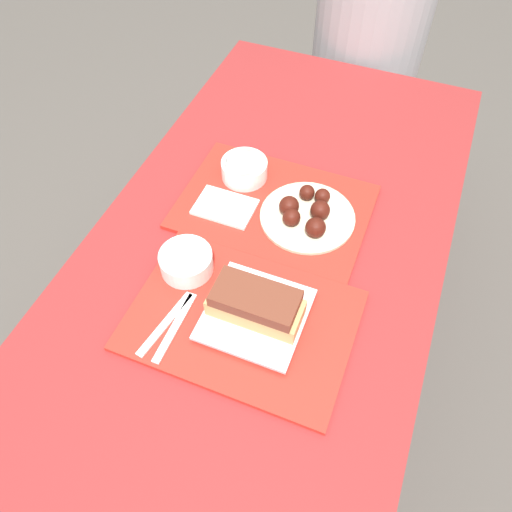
# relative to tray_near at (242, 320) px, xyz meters

# --- Properties ---
(ground_plane) EXTENTS (12.00, 12.00, 0.00)m
(ground_plane) POSITION_rel_tray_near_xyz_m (-0.03, 0.16, -0.74)
(ground_plane) COLOR #4C4742
(picnic_table) EXTENTS (0.81, 1.71, 0.74)m
(picnic_table) POSITION_rel_tray_near_xyz_m (-0.03, 0.16, -0.10)
(picnic_table) COLOR maroon
(picnic_table) RESTS_ON ground_plane
(picnic_bench_far) EXTENTS (0.77, 0.28, 0.44)m
(picnic_bench_far) POSITION_rel_tray_near_xyz_m (-0.03, 1.23, -0.37)
(picnic_bench_far) COLOR maroon
(picnic_bench_far) RESTS_ON ground_plane
(tray_near) EXTENTS (0.46, 0.32, 0.01)m
(tray_near) POSITION_rel_tray_near_xyz_m (0.00, 0.00, 0.00)
(tray_near) COLOR red
(tray_near) RESTS_ON picnic_table
(tray_far) EXTENTS (0.46, 0.32, 0.01)m
(tray_far) POSITION_rel_tray_near_xyz_m (-0.05, 0.32, 0.00)
(tray_far) COLOR red
(tray_far) RESTS_ON picnic_table
(bowl_coleslaw_near) EXTENTS (0.12, 0.12, 0.05)m
(bowl_coleslaw_near) POSITION_rel_tray_near_xyz_m (-0.16, 0.07, 0.03)
(bowl_coleslaw_near) COLOR white
(bowl_coleslaw_near) RESTS_ON tray_near
(brisket_sandwich_plate) EXTENTS (0.20, 0.20, 0.09)m
(brisket_sandwich_plate) POSITION_rel_tray_near_xyz_m (0.03, 0.01, 0.04)
(brisket_sandwich_plate) COLOR beige
(brisket_sandwich_plate) RESTS_ON tray_near
(plastic_fork_near) EXTENTS (0.05, 0.17, 0.00)m
(plastic_fork_near) POSITION_rel_tray_near_xyz_m (-0.14, -0.07, 0.01)
(plastic_fork_near) COLOR white
(plastic_fork_near) RESTS_ON tray_near
(plastic_knife_near) EXTENTS (0.02, 0.17, 0.00)m
(plastic_knife_near) POSITION_rel_tray_near_xyz_m (-0.12, -0.07, 0.01)
(plastic_knife_near) COLOR white
(plastic_knife_near) RESTS_ON tray_near
(condiment_packet) EXTENTS (0.04, 0.03, 0.01)m
(condiment_packet) POSITION_rel_tray_near_xyz_m (-0.00, 0.07, 0.01)
(condiment_packet) COLOR teal
(condiment_packet) RESTS_ON tray_near
(bowl_coleslaw_far) EXTENTS (0.12, 0.12, 0.05)m
(bowl_coleslaw_far) POSITION_rel_tray_near_xyz_m (-0.15, 0.39, 0.03)
(bowl_coleslaw_far) COLOR white
(bowl_coleslaw_far) RESTS_ON tray_far
(wings_plate_far) EXTENTS (0.23, 0.23, 0.06)m
(wings_plate_far) POSITION_rel_tray_near_xyz_m (0.04, 0.31, 0.02)
(wings_plate_far) COLOR beige
(wings_plate_far) RESTS_ON tray_far
(napkin_far) EXTENTS (0.14, 0.10, 0.01)m
(napkin_far) POSITION_rel_tray_near_xyz_m (-0.16, 0.27, 0.01)
(napkin_far) COLOR white
(napkin_far) RESTS_ON tray_far
(person_seated_across) EXTENTS (0.39, 0.39, 0.68)m
(person_seated_across) POSITION_rel_tray_near_xyz_m (-0.03, 1.23, -0.02)
(person_seated_across) COLOR #9E9EA3
(person_seated_across) RESTS_ON picnic_bench_far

